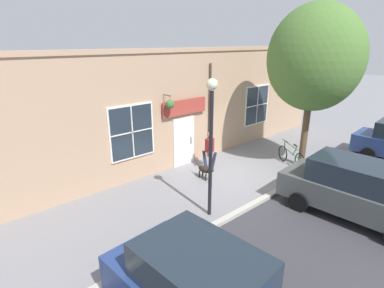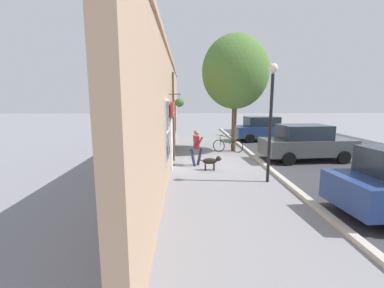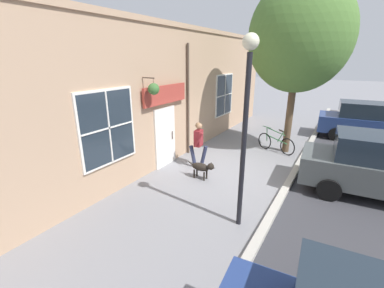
{
  "view_description": "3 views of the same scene",
  "coord_description": "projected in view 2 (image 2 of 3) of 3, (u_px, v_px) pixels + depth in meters",
  "views": [
    {
      "loc": [
        7.15,
        -8.31,
        5.09
      ],
      "look_at": [
        -1.17,
        -1.09,
        1.28
      ],
      "focal_mm": 28.0,
      "sensor_mm": 36.0,
      "label": 1
    },
    {
      "loc": [
        -1.6,
        -11.49,
        2.94
      ],
      "look_at": [
        -1.28,
        -0.88,
        1.1
      ],
      "focal_mm": 24.0,
      "sensor_mm": 36.0,
      "label": 2
    },
    {
      "loc": [
        3.15,
        -7.57,
        3.71
      ],
      "look_at": [
        -1.13,
        -0.56,
        0.94
      ],
      "focal_mm": 24.0,
      "sensor_mm": 36.0,
      "label": 3
    }
  ],
  "objects": [
    {
      "name": "dog_on_leash",
      "position": [
        211.0,
        161.0,
        10.79
      ],
      "size": [
        1.02,
        0.29,
        0.63
      ],
      "color": "black",
      "rests_on": "ground_plane"
    },
    {
      "name": "parked_car_far_end",
      "position": [
        263.0,
        129.0,
        18.47
      ],
      "size": [
        4.43,
        2.19,
        1.75
      ],
      "color": "navy",
      "rests_on": "ground_plane"
    },
    {
      "name": "ground_plane",
      "position": [
        219.0,
        164.0,
        11.86
      ],
      "size": [
        90.0,
        90.0,
        0.0
      ],
      "primitive_type": "plane",
      "color": "gray"
    },
    {
      "name": "curb_and_road",
      "position": [
        343.0,
        163.0,
        12.03
      ],
      "size": [
        10.1,
        28.0,
        0.12
      ],
      "color": "#B2ADA3",
      "rests_on": "ground_plane"
    },
    {
      "name": "pedestrian_walking",
      "position": [
        196.0,
        145.0,
        11.44
      ],
      "size": [
        0.62,
        0.55,
        1.63
      ],
      "color": "#282D47",
      "rests_on": "ground_plane"
    },
    {
      "name": "storefront_facade",
      "position": [
        168.0,
        112.0,
        11.38
      ],
      "size": [
        0.95,
        18.0,
        4.84
      ],
      "color": "tan",
      "rests_on": "ground_plane"
    },
    {
      "name": "leaning_bicycle",
      "position": [
        228.0,
        145.0,
        14.59
      ],
      "size": [
        1.65,
        0.65,
        1.0
      ],
      "color": "black",
      "rests_on": "ground_plane"
    },
    {
      "name": "parked_car_mid_block",
      "position": [
        306.0,
        143.0,
        12.45
      ],
      "size": [
        4.43,
        2.19,
        1.75
      ],
      "color": "#474C4C",
      "rests_on": "ground_plane"
    },
    {
      "name": "street_lamp",
      "position": [
        271.0,
        105.0,
        8.85
      ],
      "size": [
        0.32,
        0.32,
        4.15
      ],
      "color": "black",
      "rests_on": "ground_plane"
    },
    {
      "name": "street_tree_by_curb",
      "position": [
        236.0,
        73.0,
        14.14
      ],
      "size": [
        3.69,
        3.32,
        6.49
      ],
      "color": "brown",
      "rests_on": "ground_plane"
    }
  ]
}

